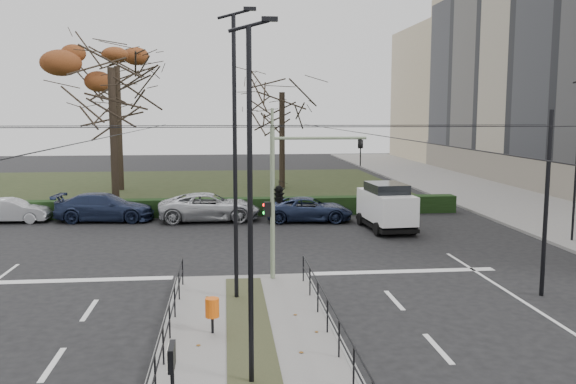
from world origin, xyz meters
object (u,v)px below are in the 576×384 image
Objects in this scene: white_van at (386,205)px; parked_car_fifth at (309,209)px; bare_tree_center at (282,99)px; streetlamp_median_near at (251,203)px; traffic_light at (281,191)px; info_panel at (172,370)px; streetlamp_median_far at (236,154)px; litter_bin at (212,308)px; parked_car_fourth at (210,207)px; rust_tree at (117,66)px; parked_car_second at (12,211)px; bare_tree_near at (111,78)px; parked_car_third at (105,207)px.

parked_car_fifth is (-3.52, 2.81, -0.58)m from white_van.
bare_tree_center is (-3.66, 17.19, 5.65)m from white_van.
streetlamp_median_near is at bearing 173.63° from parked_car_fifth.
traffic_light is 1.17× the size of white_van.
parked_car_fifth is at bearing 78.61° from streetlamp_median_near.
parked_car_fifth is (4.03, 20.00, -3.38)m from streetlamp_median_near.
info_panel is 0.22× the size of streetlamp_median_far.
bare_tree_center is at bearing 81.29° from litter_bin.
bare_tree_center is 2.06× the size of parked_car_fifth.
rust_tree is (-6.96, 13.49, 8.50)m from parked_car_fourth.
bare_tree_center is at bearing 83.54° from streetlamp_median_near.
parked_car_fourth is at bearing 102.59° from traffic_light.
parked_car_fifth is at bearing 77.41° from traffic_light.
litter_bin is at bearing -103.16° from streetlamp_median_far.
parked_car_second is at bearing 119.44° from streetlamp_median_near.
bare_tree_center is at bearing 102.03° from white_van.
streetlamp_median_far is 19.55m from bare_tree_near.
rust_tree is at bearing 103.71° from streetlamp_median_near.
parked_car_third is at bearing 108.50° from streetlamp_median_near.
info_panel reaches higher than litter_bin.
parked_car_second is at bearing 113.68° from info_panel.
streetlamp_median_near reaches higher than parked_car_fifth.
traffic_light is 26.52m from bare_tree_center.
streetlamp_median_far is 2.25× the size of parked_car_second.
bare_tree_center reaches higher than parked_car_fifth.
litter_bin is at bearing 168.77° from parked_car_fifth.
rust_tree is (-1.26, 13.01, 8.50)m from parked_car_third.
rust_tree is (-8.15, 28.09, 4.62)m from streetlamp_median_far.
streetlamp_median_far is at bearing -126.87° from traffic_light.
streetlamp_median_far is at bearing 91.85° from streetlamp_median_near.
bare_tree_near is 13.81m from parked_car_fifth.
parked_car_fourth is (10.62, -0.57, 0.11)m from parked_car_second.
parked_car_third is at bearing 164.76° from white_van.
bare_tree_center reaches higher than parked_car_third.
traffic_light is at bearing -168.25° from parked_car_fourth.
parked_car_fifth is (5.47, 22.82, -1.05)m from info_panel.
parked_car_fourth is 9.62m from white_van.
bare_tree_near is (-10.89, -10.23, 0.98)m from bare_tree_center.
info_panel is 0.36× the size of parked_car_fourth.
streetlamp_median_near reaches higher than parked_car_second.
streetlamp_median_near is 20.68m from parked_car_fifth.
parked_car_third is 11.18m from parked_car_fifth.
parked_car_second is at bearing 135.78° from traffic_light.
parked_car_second is at bearing 121.34° from litter_bin.
rust_tree is (-15.90, 17.00, 8.03)m from white_van.
bare_tree_near reaches higher than streetlamp_median_near.
streetlamp_median_far is at bearing -73.83° from rust_tree.
streetlamp_median_far is (-1.60, -2.13, 1.43)m from traffic_light.
streetlamp_median_far is 17.03m from parked_car_third.
streetlamp_median_far is 13.96m from white_van.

